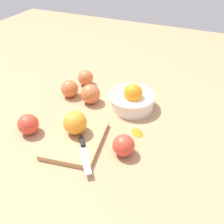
{
  "coord_description": "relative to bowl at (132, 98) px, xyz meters",
  "views": [
    {
      "loc": [
        0.62,
        0.34,
        0.58
      ],
      "look_at": [
        -0.05,
        0.05,
        0.04
      ],
      "focal_mm": 40.79,
      "sensor_mm": 36.0,
      "label": 1
    }
  ],
  "objects": [
    {
      "name": "knife",
      "position": [
        0.3,
        -0.05,
        -0.02
      ],
      "size": [
        0.13,
        0.11,
        0.01
      ],
      "color": "silver",
      "rests_on": "cutting_board"
    },
    {
      "name": "ground_plane",
      "position": [
        0.16,
        -0.09,
        -0.04
      ],
      "size": [
        2.4,
        2.4,
        0.0
      ],
      "primitive_type": "plane",
      "color": "tan"
    },
    {
      "name": "apple_front_left",
      "position": [
        -0.08,
        -0.25,
        -0.01
      ],
      "size": [
        0.07,
        0.07,
        0.07
      ],
      "primitive_type": "sphere",
      "color": "#CC6638",
      "rests_on": "ground_plane"
    },
    {
      "name": "apple_front_left_3",
      "position": [
        0.03,
        -0.16,
        -0.0
      ],
      "size": [
        0.08,
        0.08,
        0.08
      ],
      "primitive_type": "sphere",
      "color": "#CC6638",
      "rests_on": "ground_plane"
    },
    {
      "name": "apple_back_right",
      "position": [
        0.25,
        0.06,
        -0.01
      ],
      "size": [
        0.07,
        0.07,
        0.07
      ],
      "primitive_type": "sphere",
      "color": "#D6422D",
      "rests_on": "ground_plane"
    },
    {
      "name": "citrus_peel",
      "position": [
        0.14,
        0.07,
        -0.04
      ],
      "size": [
        0.06,
        0.06,
        0.01
      ],
      "primitive_type": "ellipsoid",
      "rotation": [
        0.0,
        0.0,
        0.8
      ],
      "color": "orange",
      "rests_on": "ground_plane"
    },
    {
      "name": "orange_on_board",
      "position": [
        0.24,
        -0.11,
        0.02
      ],
      "size": [
        0.08,
        0.08,
        0.08
      ],
      "primitive_type": "sphere",
      "color": "orange",
      "rests_on": "cutting_board"
    },
    {
      "name": "cutting_board",
      "position": [
        0.26,
        -0.1,
        -0.03
      ],
      "size": [
        0.24,
        0.2,
        0.02
      ],
      "primitive_type": "cube",
      "rotation": [
        0.0,
        0.0,
        0.16
      ],
      "color": "tan",
      "rests_on": "ground_plane"
    },
    {
      "name": "bowl",
      "position": [
        0.0,
        0.0,
        0.0
      ],
      "size": [
        0.18,
        0.18,
        0.1
      ],
      "color": "white",
      "rests_on": "ground_plane"
    },
    {
      "name": "apple_front_right",
      "position": [
        0.28,
        -0.27,
        -0.01
      ],
      "size": [
        0.07,
        0.07,
        0.07
      ],
      "primitive_type": "sphere",
      "color": "#D6422D",
      "rests_on": "ground_plane"
    },
    {
      "name": "apple_front_left_2",
      "position": [
        0.03,
        -0.26,
        -0.01
      ],
      "size": [
        0.07,
        0.07,
        0.07
      ],
      "primitive_type": "sphere",
      "color": "#CC6638",
      "rests_on": "ground_plane"
    }
  ]
}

